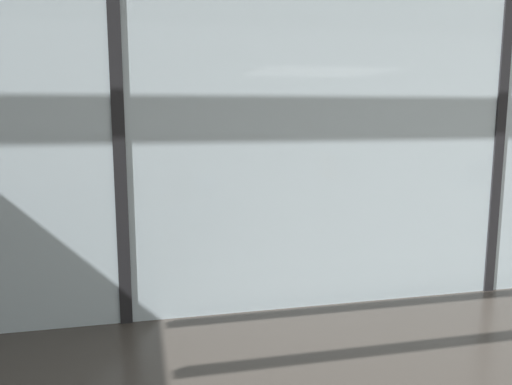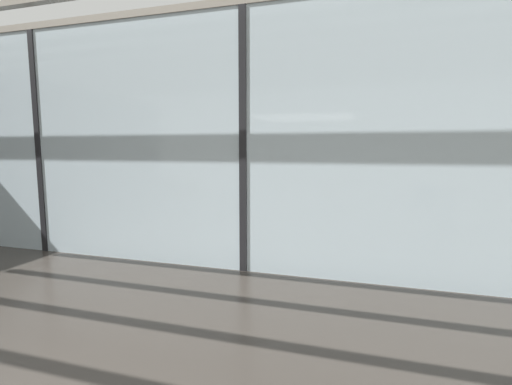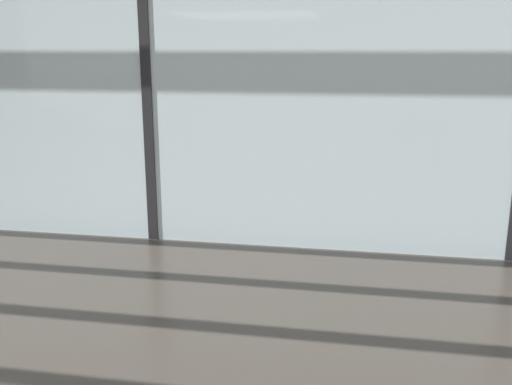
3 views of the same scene
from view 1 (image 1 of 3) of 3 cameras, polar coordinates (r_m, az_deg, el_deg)
name	(u,v)px [view 1 (image 1 of 3)]	position (r m, az deg, el deg)	size (l,w,h in m)	color
glass_curtain_wall	(498,111)	(5.40, 25.55, 8.24)	(14.00, 0.08, 3.54)	silver
window_mullion_0	(118,111)	(4.25, -15.25, 8.81)	(0.10, 0.12, 3.54)	black
window_mullion_1	(498,111)	(5.40, 25.55, 8.24)	(0.10, 0.12, 3.54)	black
parked_airplane	(415,93)	(9.69, 17.42, 10.66)	(10.81, 4.20, 4.20)	silver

